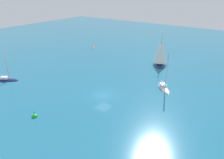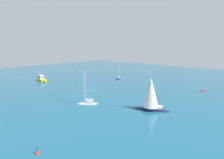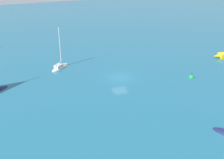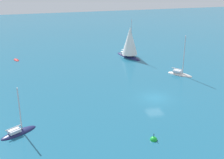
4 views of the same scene
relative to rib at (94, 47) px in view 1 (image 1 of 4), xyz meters
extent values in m
plane|color=#1E607F|center=(-22.43, 24.13, 0.00)|extent=(160.00, 160.00, 0.00)
ellipsoid|color=#B21E1E|center=(0.00, 0.00, 0.00)|extent=(1.58, 2.23, 0.43)
ellipsoid|color=silver|center=(-30.32, 15.37, 0.00)|extent=(4.34, 4.35, 0.81)
cube|color=silver|center=(-29.92, 14.96, 0.61)|extent=(1.70, 1.70, 0.41)
cylinder|color=silver|center=(-30.66, 15.71, 3.95)|extent=(0.18, 0.18, 7.08)
cylinder|color=silver|center=(-29.90, 14.95, 1.07)|extent=(1.61, 1.62, 0.14)
ellipsoid|color=#191E4C|center=(-23.81, 2.65, 0.00)|extent=(4.85, 7.47, 0.80)
cube|color=white|center=(-23.43, 1.84, 0.64)|extent=(2.13, 2.56, 0.48)
cylinder|color=silver|center=(-24.12, 3.31, 4.36)|extent=(0.13, 0.13, 7.91)
cylinder|color=silver|center=(-23.42, 1.81, 1.13)|extent=(1.51, 3.05, 0.10)
cone|color=white|center=(-23.95, 2.95, 3.67)|extent=(4.42, 4.42, 5.93)
ellipsoid|color=#191E4C|center=(-2.17, 30.53, 0.00)|extent=(4.85, 3.85, 0.74)
cube|color=silver|center=(-1.68, 30.85, 0.58)|extent=(1.77, 1.64, 0.41)
cylinder|color=silver|center=(-2.57, 30.26, 3.21)|extent=(0.17, 0.17, 5.69)
cylinder|color=silver|center=(-1.66, 30.86, 1.03)|extent=(1.91, 1.31, 0.14)
sphere|color=green|center=(-18.27, 35.58, 0.00)|extent=(0.89, 0.89, 0.89)
cylinder|color=black|center=(-18.27, 35.58, 0.66)|extent=(0.08, 0.08, 0.42)
camera|label=1|loc=(-43.44, 50.87, 17.96)|focal=34.12mm
camera|label=2|loc=(-55.54, -15.62, 13.03)|focal=29.30mm
camera|label=3|loc=(20.40, 7.13, 20.34)|focal=47.44mm
camera|label=4|loc=(-6.36, 67.26, 21.20)|focal=51.49mm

